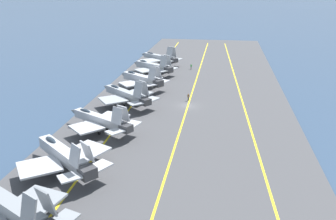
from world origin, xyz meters
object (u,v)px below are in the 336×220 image
Objects in this scene: parked_jet_seventh at (159,57)px; parked_jet_fourth at (126,94)px; parked_jet_third at (100,120)px; parked_jet_fifth at (141,79)px; crew_green_vest at (191,66)px; parked_jet_second at (63,155)px; parked_jet_nearest at (11,208)px; crew_brown_vest at (188,97)px; parked_jet_sixth at (152,66)px.

parked_jet_fourth is at bearing 180.00° from parked_jet_seventh.
parked_jet_third is 1.00× the size of parked_jet_seventh.
crew_green_vest is (23.40, -10.79, -1.70)m from parked_jet_fifth.
parked_jet_nearest is at bearing -179.98° from parked_jet_second.
crew_brown_vest is (48.67, -14.59, -1.80)m from parked_jet_nearest.
parked_jet_nearest is 27.90m from parked_jet_third.
parked_jet_fourth is at bearing 110.82° from crew_brown_vest.
parked_jet_fifth reaches higher than parked_jet_second.
parked_jet_fifth reaches higher than crew_brown_vest.
parked_jet_sixth is at bearing 125.78° from crew_green_vest.
parked_jet_nearest is at bearing 178.62° from parked_jet_fourth.
parked_jet_fifth reaches higher than parked_jet_third.
parked_jet_third is at bearing 179.43° from parked_jet_seventh.
parked_jet_second reaches higher than crew_brown_vest.
parked_jet_nearest is 81.01m from crew_green_vest.
parked_jet_nearest is 72.23m from parked_jet_sixth.
parked_jet_fifth is at bearing -1.80° from parked_jet_fourth.
parked_jet_second is at bearing 178.65° from parked_jet_sixth.
crew_brown_vest is 1.01× the size of crew_green_vest.
parked_jet_nearest reaches higher than parked_jet_fourth.
parked_jet_fourth is at bearing 179.34° from parked_jet_sixth.
parked_jet_sixth reaches higher than crew_green_vest.
parked_jet_fifth is at bearing 155.23° from crew_green_vest.
parked_jet_fifth reaches higher than crew_green_vest.
parked_jet_fourth reaches higher than parked_jet_seventh.
parked_jet_fifth is 0.94× the size of parked_jet_seventh.
parked_jet_fourth is at bearing -2.00° from parked_jet_second.
parked_jet_fourth reaches higher than parked_jet_sixth.
parked_jet_third is at bearing 178.84° from parked_jet_sixth.
parked_jet_fifth is at bearing -1.95° from parked_jet_third.
parked_jet_second is 0.98× the size of parked_jet_fourth.
parked_jet_fourth reaches higher than crew_green_vest.
parked_jet_fourth is 38.25m from crew_green_vest.
parked_jet_nearest is at bearing 171.30° from crew_green_vest.
parked_jet_second is 8.55× the size of crew_green_vest.
parked_jet_fourth is (30.17, -1.05, -0.07)m from parked_jet_second.
crew_brown_vest is (35.32, -14.60, -1.61)m from parked_jet_second.
crew_green_vest is at bearing -24.77° from parked_jet_fifth.
crew_brown_vest is (5.15, -13.55, -1.54)m from parked_jet_fourth.
parked_jet_fifth reaches higher than parked_jet_seventh.
parked_jet_fifth is (28.77, -0.98, 0.22)m from parked_jet_third.
crew_brown_vest is at bearing -121.32° from parked_jet_fifth.
parked_jet_sixth is at bearing -0.66° from parked_jet_fourth.
parked_jet_third is (27.89, -0.48, -0.34)m from parked_jet_nearest.
parked_jet_fifth is (56.66, -1.46, -0.12)m from parked_jet_nearest.
parked_jet_fourth is at bearing 162.95° from crew_green_vest.
parked_jet_fifth is 0.97× the size of parked_jet_sixth.
parked_jet_nearest is 50.84m from crew_brown_vest.
parked_jet_fourth is at bearing -2.08° from parked_jet_third.
parked_jet_sixth reaches higher than crew_brown_vest.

